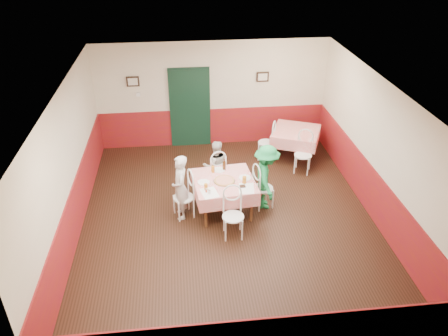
{
  "coord_description": "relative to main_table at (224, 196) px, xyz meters",
  "views": [
    {
      "loc": [
        -0.89,
        -7.26,
        5.48
      ],
      "look_at": [
        -0.05,
        0.29,
        1.05
      ],
      "focal_mm": 35.0,
      "sensor_mm": 36.0,
      "label": 1
    }
  ],
  "objects": [
    {
      "name": "glass_c",
      "position": [
        -0.2,
        0.36,
        0.45
      ],
      "size": [
        0.08,
        0.08,
        0.13
      ],
      "primitive_type": "cylinder",
      "rotation": [
        0.0,
        0.0,
        0.1
      ],
      "color": "#BF7219",
      "rests_on": "main_table"
    },
    {
      "name": "ceiling",
      "position": [
        0.05,
        -0.29,
        2.42
      ],
      "size": [
        7.0,
        7.0,
        0.0
      ],
      "primitive_type": "plane",
      "color": "white",
      "rests_on": "back_wall"
    },
    {
      "name": "main_table",
      "position": [
        0.0,
        0.0,
        0.0
      ],
      "size": [
        1.33,
        1.33,
        0.77
      ],
      "primitive_type": "cube",
      "rotation": [
        0.0,
        0.0,
        0.1
      ],
      "color": "red",
      "rests_on": "ground"
    },
    {
      "name": "chair_far",
      "position": [
        -0.08,
        0.85,
        0.08
      ],
      "size": [
        0.5,
        0.5,
        0.9
      ],
      "primitive_type": null,
      "rotation": [
        0.0,
        0.0,
        3.34
      ],
      "color": "white",
      "rests_on": "ground"
    },
    {
      "name": "door",
      "position": [
        -0.55,
        3.16,
        0.68
      ],
      "size": [
        0.96,
        0.06,
        2.1
      ],
      "primitive_type": "cube",
      "color": "black",
      "rests_on": "ground"
    },
    {
      "name": "chair_left",
      "position": [
        -0.85,
        -0.08,
        0.08
      ],
      "size": [
        0.53,
        0.53,
        0.9
      ],
      "primitive_type": null,
      "rotation": [
        0.0,
        0.0,
        -1.27
      ],
      "color": "white",
      "rests_on": "ground"
    },
    {
      "name": "wainscot_back",
      "position": [
        0.05,
        3.2,
        0.12
      ],
      "size": [
        6.0,
        0.03,
        1.0
      ],
      "primitive_type": "cube",
      "color": "maroon",
      "rests_on": "ground"
    },
    {
      "name": "wallet",
      "position": [
        0.34,
        -0.29,
        0.4
      ],
      "size": [
        0.12,
        0.1,
        0.02
      ],
      "primitive_type": "cube",
      "rotation": [
        0.0,
        0.0,
        0.1
      ],
      "color": "black",
      "rests_on": "main_table"
    },
    {
      "name": "picture_left",
      "position": [
        -1.95,
        3.16,
        1.48
      ],
      "size": [
        0.32,
        0.03,
        0.26
      ],
      "primitive_type": "cube",
      "color": "black",
      "rests_on": "back_wall"
    },
    {
      "name": "chair_second_b",
      "position": [
        2.07,
        1.42,
        0.08
      ],
      "size": [
        0.55,
        0.55,
        0.9
      ],
      "primitive_type": null,
      "rotation": [
        0.0,
        0.0,
        -0.41
      ],
      "color": "white",
      "rests_on": "ground"
    },
    {
      "name": "floor",
      "position": [
        0.05,
        -0.29,
        -0.38
      ],
      "size": [
        7.0,
        7.0,
        0.0
      ],
      "primitive_type": "plane",
      "color": "black",
      "rests_on": "ground"
    },
    {
      "name": "chair_second_a",
      "position": [
        1.32,
        2.17,
        0.08
      ],
      "size": [
        0.55,
        0.55,
        0.9
      ],
      "primitive_type": null,
      "rotation": [
        0.0,
        0.0,
        -1.98
      ],
      "color": "white",
      "rests_on": "ground"
    },
    {
      "name": "chair_right",
      "position": [
        0.85,
        0.08,
        0.08
      ],
      "size": [
        0.52,
        0.52,
        0.9
      ],
      "primitive_type": null,
      "rotation": [
        0.0,
        0.0,
        1.85
      ],
      "color": "white",
      "rests_on": "ground"
    },
    {
      "name": "shaker_a",
      "position": [
        -0.35,
        -0.46,
        0.43
      ],
      "size": [
        0.04,
        0.04,
        0.09
      ],
      "primitive_type": "cylinder",
      "rotation": [
        0.0,
        0.0,
        0.1
      ],
      "color": "silver",
      "rests_on": "main_table"
    },
    {
      "name": "thermostat",
      "position": [
        -1.85,
        3.16,
        1.12
      ],
      "size": [
        0.1,
        0.03,
        0.1
      ],
      "primitive_type": "cube",
      "color": "white",
      "rests_on": "back_wall"
    },
    {
      "name": "wainscot_right",
      "position": [
        3.04,
        -0.29,
        0.12
      ],
      "size": [
        0.03,
        7.0,
        1.0
      ],
      "primitive_type": "cube",
      "color": "maroon",
      "rests_on": "ground"
    },
    {
      "name": "second_table",
      "position": [
        2.07,
        2.17,
        0.0
      ],
      "size": [
        1.47,
        1.47,
        0.77
      ],
      "primitive_type": "cube",
      "rotation": [
        0.0,
        0.0,
        -0.41
      ],
      "color": "red",
      "rests_on": "ground"
    },
    {
      "name": "front_wall",
      "position": [
        0.05,
        -3.79,
        1.02
      ],
      "size": [
        6.0,
        0.1,
        2.8
      ],
      "primitive_type": "cube",
      "color": "beige",
      "rests_on": "ground"
    },
    {
      "name": "menu_left",
      "position": [
        -0.33,
        -0.44,
        0.39
      ],
      "size": [
        0.39,
        0.46,
        0.0
      ],
      "primitive_type": "cube",
      "rotation": [
        0.0,
        0.0,
        0.24
      ],
      "color": "white",
      "rests_on": "main_table"
    },
    {
      "name": "diner_far",
      "position": [
        -0.09,
        0.9,
        0.22
      ],
      "size": [
        0.63,
        0.52,
        1.19
      ],
      "primitive_type": "imported",
      "rotation": [
        0.0,
        0.0,
        3.27
      ],
      "color": "gray",
      "rests_on": "ground"
    },
    {
      "name": "left_wall",
      "position": [
        -2.95,
        -0.29,
        1.02
      ],
      "size": [
        0.1,
        7.0,
        2.8
      ],
      "primitive_type": "cube",
      "color": "beige",
      "rests_on": "ground"
    },
    {
      "name": "shaker_b",
      "position": [
        -0.33,
        -0.48,
        0.43
      ],
      "size": [
        0.04,
        0.04,
        0.09
      ],
      "primitive_type": "cylinder",
      "rotation": [
        0.0,
        0.0,
        0.1
      ],
      "color": "silver",
      "rests_on": "main_table"
    },
    {
      "name": "diner_right",
      "position": [
        0.9,
        0.09,
        0.35
      ],
      "size": [
        0.55,
        0.94,
        1.44
      ],
      "primitive_type": "imported",
      "rotation": [
        0.0,
        0.0,
        1.55
      ],
      "color": "gray",
      "rests_on": "ground"
    },
    {
      "name": "beer_bottle",
      "position": [
        0.05,
        0.42,
        0.5
      ],
      "size": [
        0.07,
        0.07,
        0.24
      ],
      "primitive_type": "cylinder",
      "rotation": [
        0.0,
        0.0,
        0.1
      ],
      "color": "#381C0A",
      "rests_on": "main_table"
    },
    {
      "name": "right_wall",
      "position": [
        3.05,
        -0.29,
        1.02
      ],
      "size": [
        0.1,
        7.0,
        2.8
      ],
      "primitive_type": "cube",
      "color": "beige",
      "rests_on": "ground"
    },
    {
      "name": "chair_near",
      "position": [
        0.08,
        -0.85,
        0.08
      ],
      "size": [
        0.43,
        0.43,
        0.9
      ],
      "primitive_type": null,
      "rotation": [
        0.0,
        0.0,
        -0.02
      ],
      "color": "white",
      "rests_on": "ground"
    },
    {
      "name": "menu_right",
      "position": [
        0.41,
        -0.36,
        0.39
      ],
      "size": [
        0.34,
        0.43,
        0.0
      ],
      "primitive_type": "cube",
      "rotation": [
        0.0,
        0.0,
        -0.11
      ],
      "color": "white",
      "rests_on": "main_table"
    },
    {
      "name": "picture_right",
      "position": [
        1.35,
        3.16,
        1.48
      ],
      "size": [
        0.32,
        0.03,
        0.26
      ],
      "primitive_type": "cube",
      "color": "black",
      "rests_on": "back_wall"
    },
    {
      "name": "plate_far",
      "position": [
        -0.06,
        0.42,
        0.39
      ],
      "size": [
        0.27,
        0.27,
        0.01
      ],
      "primitive_type": "cylinder",
      "rotation": [
        0.0,
        0.0,
        0.1
      ],
      "color": "white",
      "rests_on": "main_table"
    },
    {
      "name": "pizza",
      "position": [
        0.0,
        -0.04,
        0.4
      ],
      "size": [
        0.45,
        0.45,
        0.03
      ],
      "primitive_type": "cylinder",
      "rotation": [
        0.0,
        0.0,
        0.1
      ],
      "color": "#B74723",
      "rests_on": "main_table"
    },
    {
      "name": "glass_b",
      "position": [
        0.4,
        -0.15,
        0.46
      ],
      "size": [
        0.09,
        0.09,
        0.15
      ],
      "primitive_type": "cylinder",
      "rotation": [
        0.0,
        0.0,
        0.1
      ],
      "color": "#BF7219",
      "rests_on": "main_table"
    },
    {
      "name": "wainscot_left",
      "position": [
        -2.93,
        -0.29,
        0.12
      ],
      "size": [
        0.03,
        7.0,
        1.0
      ],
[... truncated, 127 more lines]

